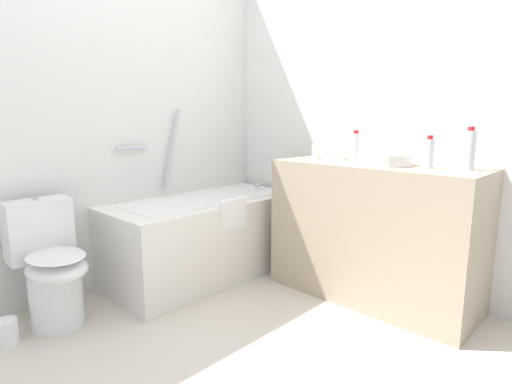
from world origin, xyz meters
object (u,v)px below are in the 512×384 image
object	(u,v)px
toilet	(51,267)
drinking_glass_1	(340,154)
drinking_glass_2	(329,153)
bathtub	(206,234)
water_bottle_0	(355,147)
sink_faucet	(399,158)
toilet_paper_roll	(6,332)
drinking_glass_0	(316,152)
sink_basin	(385,159)
water_bottle_2	(429,153)
water_bottle_1	(469,150)

from	to	relation	value
toilet	drinking_glass_1	distance (m)	1.92
drinking_glass_1	drinking_glass_2	size ratio (longest dim) A/B	1.00
bathtub	water_bottle_0	bearing A→B (deg)	-57.23
bathtub	sink_faucet	distance (m)	1.45
bathtub	drinking_glass_2	world-z (taller)	bathtub
water_bottle_0	toilet_paper_roll	size ratio (longest dim) A/B	1.51
toilet_paper_roll	drinking_glass_0	bearing A→B (deg)	-17.73
bathtub	drinking_glass_0	size ratio (longest dim) A/B	15.55
sink_faucet	drinking_glass_1	bearing A→B (deg)	105.90
water_bottle_0	drinking_glass_2	size ratio (longest dim) A/B	2.59
sink_basin	toilet	bearing A→B (deg)	142.57
toilet	drinking_glass_2	distance (m)	1.89
water_bottle_2	drinking_glass_1	world-z (taller)	water_bottle_2
water_bottle_1	drinking_glass_0	bearing A→B (deg)	92.48
bathtub	sink_faucet	bearing A→B (deg)	-59.64
bathtub	sink_basin	world-z (taller)	bathtub
water_bottle_1	toilet_paper_roll	world-z (taller)	water_bottle_1
toilet	sink_faucet	distance (m)	2.18
drinking_glass_0	drinking_glass_1	size ratio (longest dim) A/B	1.19
toilet	drinking_glass_0	distance (m)	1.82
water_bottle_0	water_bottle_1	world-z (taller)	water_bottle_1
toilet	drinking_glass_2	world-z (taller)	drinking_glass_2
water_bottle_2	drinking_glass_1	distance (m)	0.62
sink_basin	drinking_glass_1	size ratio (longest dim) A/B	4.06
sink_faucet	drinking_glass_2	xyz separation A→B (m)	(-0.10, 0.46, 0.01)
bathtub	toilet	distance (m)	1.07
bathtub	drinking_glass_2	distance (m)	1.07
toilet_paper_roll	bathtub	bearing A→B (deg)	0.21
sink_faucet	water_bottle_2	xyz separation A→B (m)	(-0.16, -0.25, 0.06)
drinking_glass_2	toilet	bearing A→B (deg)	156.22
drinking_glass_1	drinking_glass_2	world-z (taller)	same
bathtub	drinking_glass_1	xyz separation A→B (m)	(0.56, -0.77, 0.61)
drinking_glass_0	bathtub	bearing A→B (deg)	131.23
water_bottle_1	bathtub	bearing A→B (deg)	109.75
water_bottle_0	drinking_glass_0	bearing A→B (deg)	98.62
bathtub	toilet	world-z (taller)	bathtub
bathtub	water_bottle_1	world-z (taller)	bathtub
drinking_glass_2	drinking_glass_1	bearing A→B (deg)	-95.61
drinking_glass_0	toilet_paper_roll	bearing A→B (deg)	162.27
sink_basin	drinking_glass_2	size ratio (longest dim) A/B	4.05
toilet	drinking_glass_0	xyz separation A→B (m)	(1.60, -0.65, 0.59)
drinking_glass_1	water_bottle_0	bearing A→B (deg)	-87.17
toilet	water_bottle_1	bearing A→B (deg)	45.72
sink_faucet	bathtub	bearing A→B (deg)	120.36
bathtub	water_bottle_0	distance (m)	1.24
water_bottle_2	drinking_glass_2	world-z (taller)	water_bottle_2
drinking_glass_0	drinking_glass_1	xyz separation A→B (m)	(0.04, -0.17, -0.01)
sink_basin	drinking_glass_1	bearing A→B (deg)	77.33
water_bottle_2	bathtub	bearing A→B (deg)	110.10
toilet	water_bottle_0	world-z (taller)	water_bottle_0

